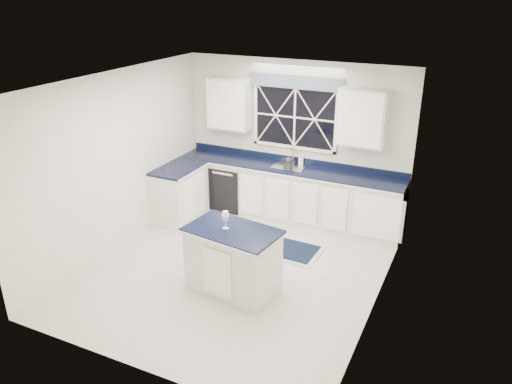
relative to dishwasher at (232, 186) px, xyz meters
The scene contains 13 objects.
ground 2.28m from the dishwasher, 60.57° to the right, with size 4.50×4.50×0.00m, color #B7B7B2.
back_wall 1.48m from the dishwasher, 15.26° to the left, with size 4.00×0.10×2.70m, color silver.
base_cabinets 0.79m from the dishwasher, 12.13° to the right, with size 3.99×1.60×0.90m.
countertop 1.21m from the dishwasher, ahead, with size 3.98×0.64×0.04m, color black.
dishwasher is the anchor object (origin of this frame).
window 1.81m from the dishwasher, 12.95° to the left, with size 1.65×0.09×1.26m.
upper_cabinets 1.86m from the dishwasher, ahead, with size 3.10×0.34×0.90m.
faucet 1.31m from the dishwasher, 10.02° to the left, with size 0.05×0.20×0.30m.
island 2.73m from the dishwasher, 61.80° to the right, with size 1.29×0.88×0.90m.
rug 1.87m from the dishwasher, 36.92° to the right, with size 1.26×0.80×0.02m.
kettle 1.25m from the dishwasher, ahead, with size 0.26×0.17×0.18m.
wine_glass 2.77m from the dishwasher, 63.61° to the right, with size 0.10×0.10×0.24m.
soap_bottle 1.41m from the dishwasher, ahead, with size 0.08×0.08×0.18m, color silver.
Camera 1 is at (2.91, -5.53, 3.83)m, focal length 35.00 mm.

